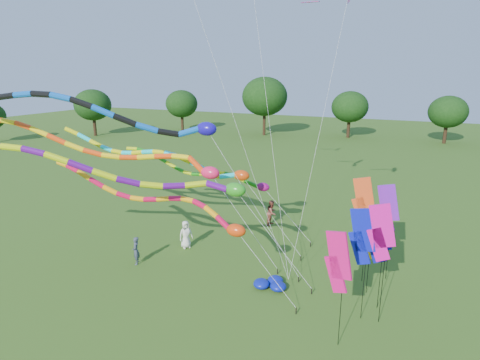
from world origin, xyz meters
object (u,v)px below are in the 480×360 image
at_px(tube_kite_red, 166,203).
at_px(tube_kite_orange, 116,150).
at_px(person_b, 136,251).
at_px(person_a, 186,234).
at_px(blue_nylon_heap, 270,282).
at_px(person_c, 272,213).

distance_m(tube_kite_red, tube_kite_orange, 4.62).
bearing_deg(person_b, person_a, 120.91).
xyz_separation_m(tube_kite_orange, blue_nylon_heap, (8.96, -0.00, -5.82)).
relative_size(person_b, person_c, 0.89).
distance_m(tube_kite_red, person_b, 4.00).
bearing_deg(tube_kite_red, person_a, 111.78).
xyz_separation_m(tube_kite_red, blue_nylon_heap, (5.02, 1.23, -3.74)).
xyz_separation_m(blue_nylon_heap, person_c, (-2.66, 7.65, 0.67)).
bearing_deg(person_b, person_c, 116.46).
relative_size(person_a, person_b, 1.07).
distance_m(blue_nylon_heap, person_a, 6.45).
bearing_deg(person_a, person_b, -166.58).
bearing_deg(person_b, tube_kite_orange, -151.73).
bearing_deg(blue_nylon_heap, tube_kite_red, -166.24).
xyz_separation_m(tube_kite_red, tube_kite_orange, (-3.94, 1.23, 2.08)).
distance_m(blue_nylon_heap, person_b, 7.49).
xyz_separation_m(tube_kite_orange, person_c, (6.31, 7.65, -5.15)).
bearing_deg(person_c, tube_kite_orange, 141.54).
bearing_deg(tube_kite_red, person_c, 79.52).
xyz_separation_m(tube_kite_red, person_b, (-2.40, 0.43, -3.17)).
bearing_deg(person_b, tube_kite_red, 45.83).
distance_m(tube_kite_orange, person_a, 6.31).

